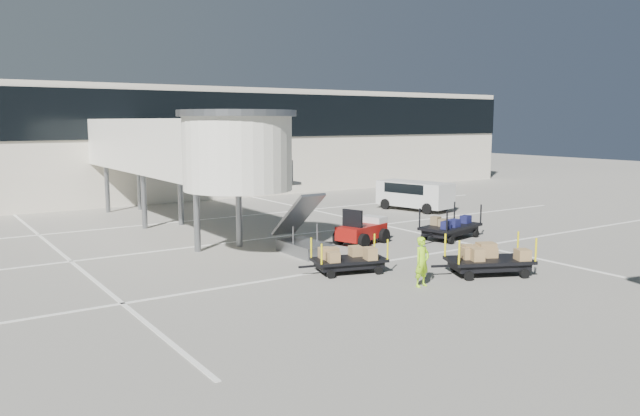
# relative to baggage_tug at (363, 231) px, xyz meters

# --- Properties ---
(ground) EXTENTS (140.00, 140.00, 0.00)m
(ground) POSITION_rel_baggage_tug_xyz_m (-1.99, -5.43, -0.61)
(ground) COLOR #9B968B
(ground) RESTS_ON ground
(lane_markings) EXTENTS (40.00, 30.00, 0.02)m
(lane_markings) POSITION_rel_baggage_tug_xyz_m (-2.65, 3.91, -0.60)
(lane_markings) COLOR white
(lane_markings) RESTS_ON ground
(terminal) EXTENTS (64.00, 12.11, 15.20)m
(terminal) POSITION_rel_baggage_tug_xyz_m (-2.34, 24.51, 3.50)
(terminal) COLOR beige
(terminal) RESTS_ON ground
(jet_bridge) EXTENTS (5.70, 20.40, 6.03)m
(jet_bridge) POSITION_rel_baggage_tug_xyz_m (-5.96, 6.84, 3.68)
(jet_bridge) COLOR silver
(jet_bridge) RESTS_ON ground
(baggage_tug) EXTENTS (2.78, 2.23, 1.66)m
(baggage_tug) POSITION_rel_baggage_tug_xyz_m (0.00, 0.00, 0.00)
(baggage_tug) COLOR maroon
(baggage_tug) RESTS_ON ground
(suitcase_cart) EXTENTS (4.09, 2.33, 1.57)m
(suitcase_cart) POSITION_rel_baggage_tug_xyz_m (4.13, -1.43, -0.05)
(suitcase_cart) COLOR black
(suitcase_cart) RESTS_ON ground
(box_cart_near) EXTENTS (3.71, 2.61, 1.45)m
(box_cart_near) POSITION_rel_baggage_tug_xyz_m (0.35, -7.33, -0.03)
(box_cart_near) COLOR black
(box_cart_near) RESTS_ON ground
(box_cart_far) EXTENTS (3.36, 1.99, 1.29)m
(box_cart_far) POSITION_rel_baggage_tug_xyz_m (-3.75, -4.09, -0.11)
(box_cart_far) COLOR black
(box_cart_far) RESTS_ON ground
(ground_worker) EXTENTS (0.67, 0.48, 1.72)m
(ground_worker) POSITION_rel_baggage_tug_xyz_m (-2.91, -7.05, 0.25)
(ground_worker) COLOR #95DB17
(ground_worker) RESTS_ON ground
(minivan) EXTENTS (2.93, 5.04, 1.79)m
(minivan) POSITION_rel_baggage_tug_xyz_m (9.33, 6.88, 0.47)
(minivan) COLOR silver
(minivan) RESTS_ON ground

